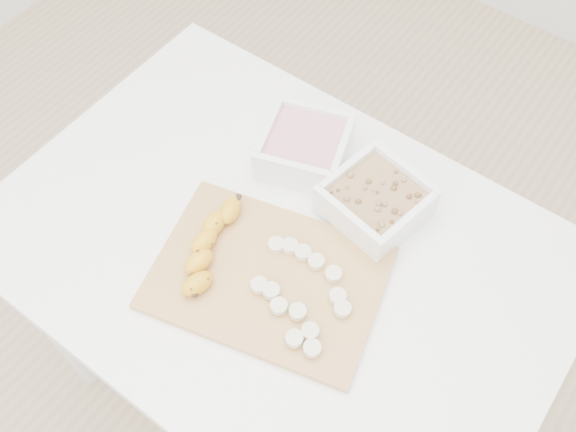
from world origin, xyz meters
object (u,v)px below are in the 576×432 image
Objects in this scene: bowl_granola at (376,201)px; cutting_board at (268,278)px; bowl_yogurt at (305,147)px; table at (279,272)px; banana at (210,247)px.

bowl_granola is 0.23m from cutting_board.
bowl_yogurt is 0.17m from bowl_granola.
table is 0.12m from cutting_board.
banana is at bearing -133.92° from table.
table is 5.05× the size of banana.
table is at bearing -67.92° from bowl_yogurt.
banana reaches higher than table.
bowl_granola is at bearing -8.66° from bowl_yogurt.
bowl_granola reaches higher than table.
bowl_granola reaches higher than bowl_yogurt.
cutting_board is at bearing -67.62° from table.
cutting_board is (0.10, -0.25, -0.03)m from bowl_yogurt.
bowl_yogurt reaches higher than cutting_board.
banana is (-0.08, -0.08, 0.13)m from table.
table is 2.65× the size of cutting_board.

